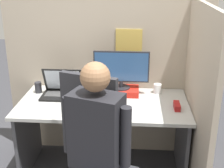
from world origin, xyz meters
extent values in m
cube|color=tan|center=(0.00, 0.78, 0.81)|extent=(2.03, 0.04, 1.62)
cube|color=gold|center=(0.21, 0.75, 1.13)|extent=(0.25, 0.01, 0.38)
cube|color=tan|center=(0.79, 0.30, 0.81)|extent=(0.04, 1.40, 1.62)
cube|color=#B7B7B2|center=(0.00, 0.38, 0.71)|extent=(1.53, 0.75, 0.03)
cube|color=#4C4C51|center=(-0.73, 0.38, 0.35)|extent=(0.03, 0.64, 0.69)
cube|color=#4C4C51|center=(0.73, 0.38, 0.35)|extent=(0.03, 0.64, 0.69)
cube|color=red|center=(0.15, 0.59, 0.75)|extent=(0.34, 0.22, 0.06)
cylinder|color=#232328|center=(0.15, 0.59, 0.78)|extent=(0.17, 0.17, 0.01)
cylinder|color=#232328|center=(0.15, 0.59, 0.82)|extent=(0.04, 0.04, 0.07)
cube|color=#232328|center=(0.15, 0.60, 0.99)|extent=(0.52, 0.02, 0.30)
cube|color=#2D5184|center=(0.15, 0.58, 0.99)|extent=(0.50, 0.00, 0.27)
cube|color=black|center=(-0.40, 0.47, 0.73)|extent=(0.37, 0.26, 0.02)
cube|color=#424242|center=(-0.40, 0.49, 0.74)|extent=(0.32, 0.14, 0.00)
cube|color=black|center=(-0.40, 0.56, 0.86)|extent=(0.37, 0.10, 0.24)
cube|color=silver|center=(-0.40, 0.55, 0.86)|extent=(0.33, 0.09, 0.21)
ellipsoid|color=black|center=(-0.09, 0.20, 0.74)|extent=(0.08, 0.05, 0.03)
cube|color=#A31919|center=(0.65, 0.29, 0.75)|extent=(0.05, 0.14, 0.05)
cone|color=orange|center=(0.14, 0.19, 0.74)|extent=(0.05, 0.14, 0.05)
cylinder|color=green|center=(0.14, 0.27, 0.74)|extent=(0.03, 0.02, 0.03)
cube|color=#2D2D33|center=(-0.05, -0.17, 0.83)|extent=(0.43, 0.19, 0.67)
cube|color=#232328|center=(0.04, -0.41, 0.87)|extent=(0.39, 0.30, 0.52)
sphere|color=#9E704C|center=(0.04, -0.41, 1.24)|extent=(0.19, 0.19, 0.19)
cylinder|color=#232328|center=(-0.16, -0.35, 0.87)|extent=(0.07, 0.07, 0.41)
cylinder|color=#232328|center=(0.23, -0.48, 0.87)|extent=(0.07, 0.07, 0.41)
cylinder|color=white|center=(0.50, 0.64, 0.77)|extent=(0.07, 0.07, 0.09)
cylinder|color=#28282D|center=(-0.65, 0.56, 0.77)|extent=(0.07, 0.07, 0.11)
camera|label=1|loc=(0.27, -2.19, 1.87)|focal=50.00mm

